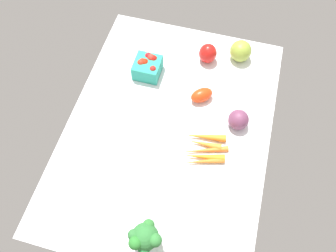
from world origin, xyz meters
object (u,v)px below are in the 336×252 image
object	(u,v)px
berry_basket	(147,67)
broccoli_head	(145,238)
carrot_bunch	(204,149)
heirloom_tomato_green	(241,51)
bell_pepper_red	(208,53)
roma_tomato	(202,95)
red_onion_center	(238,120)

from	to	relation	value
berry_basket	broccoli_head	xyz separation A→B (cm)	(65.44, 19.16, 4.71)
broccoli_head	carrot_bunch	xyz separation A→B (cm)	(-36.66, 10.99, -7.39)
broccoli_head	heirloom_tomato_green	bearing A→B (deg)	169.01
berry_basket	carrot_bunch	distance (cm)	41.77
bell_pepper_red	broccoli_head	distance (cm)	78.53
roma_tomato	red_onion_center	distance (cm)	17.56
roma_tomato	red_onion_center	size ratio (longest dim) A/B	1.17
red_onion_center	broccoli_head	world-z (taller)	broccoli_head
red_onion_center	roma_tomato	bearing A→B (deg)	-116.83
roma_tomato	carrot_bunch	xyz separation A→B (cm)	(21.75, 5.90, -1.43)
carrot_bunch	roma_tomato	bearing A→B (deg)	-164.82
broccoli_head	carrot_bunch	distance (cm)	38.98
berry_basket	carrot_bunch	xyz separation A→B (cm)	(28.78, 30.15, -2.68)
roma_tomato	heirloom_tomato_green	xyz separation A→B (cm)	(-24.61, 11.03, 1.76)
roma_tomato	red_onion_center	world-z (taller)	red_onion_center
roma_tomato	red_onion_center	bearing A→B (deg)	115.29
roma_tomato	broccoli_head	distance (cm)	58.93
berry_basket	bell_pepper_red	distance (cm)	25.79
roma_tomato	broccoli_head	world-z (taller)	broccoli_head
red_onion_center	broccoli_head	bearing A→B (deg)	-22.32
red_onion_center	carrot_bunch	size ratio (longest dim) A/B	0.44
roma_tomato	broccoli_head	bearing A→B (deg)	47.13
red_onion_center	broccoli_head	size ratio (longest dim) A/B	0.60
berry_basket	red_onion_center	xyz separation A→B (cm)	(14.95, 39.88, -0.11)
bell_pepper_red	carrot_bunch	world-z (taller)	bell_pepper_red
carrot_bunch	bell_pepper_red	bearing A→B (deg)	-169.37
carrot_bunch	broccoli_head	bearing A→B (deg)	-16.69
roma_tomato	heirloom_tomato_green	size ratio (longest dim) A/B	1.01
heirloom_tomato_green	carrot_bunch	size ratio (longest dim) A/B	0.52
roma_tomato	red_onion_center	xyz separation A→B (cm)	(7.91, 15.64, 1.14)
roma_tomato	carrot_bunch	distance (cm)	22.58
berry_basket	heirloom_tomato_green	size ratio (longest dim) A/B	1.17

